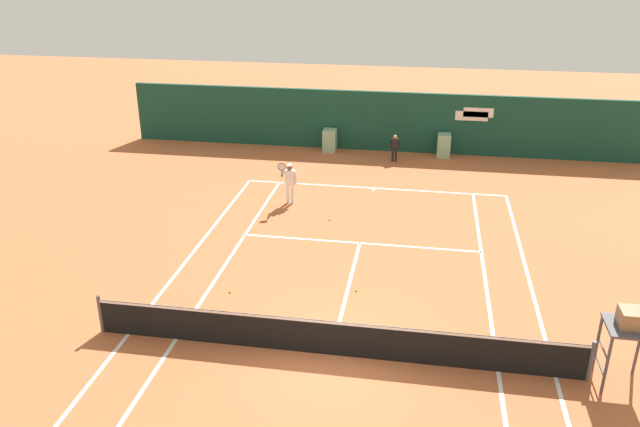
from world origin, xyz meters
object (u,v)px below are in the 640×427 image
tennis_ball_near_service_line (330,219)px  tennis_ball_by_sideline (356,290)px  player_on_baseline (290,180)px  tennis_ball_mid_court (230,292)px  ball_kid_left_post (395,146)px  umpire_chair (631,325)px

tennis_ball_near_service_line → tennis_ball_by_sideline: bearing=-72.7°
player_on_baseline → tennis_ball_mid_court: 7.06m
tennis_ball_by_sideline → tennis_ball_near_service_line: size_ratio=1.00×
tennis_ball_near_service_line → player_on_baseline: bearing=142.6°
player_on_baseline → ball_kid_left_post: (3.67, 5.87, -0.23)m
tennis_ball_by_sideline → tennis_ball_near_service_line: 5.17m
tennis_ball_by_sideline → tennis_ball_near_service_line: same height
tennis_ball_mid_court → umpire_chair: bearing=-13.9°
tennis_ball_near_service_line → tennis_ball_mid_court: 6.00m
umpire_chair → ball_kid_left_post: umpire_chair is taller
umpire_chair → tennis_ball_by_sideline: umpire_chair is taller
player_on_baseline → ball_kid_left_post: player_on_baseline is taller
umpire_chair → tennis_ball_near_service_line: 11.47m
umpire_chair → player_on_baseline: bearing=45.8°
tennis_ball_near_service_line → tennis_ball_mid_court: bearing=-110.0°
umpire_chair → tennis_ball_near_service_line: bearing=44.4°
umpire_chair → ball_kid_left_post: 16.53m
umpire_chair → player_on_baseline: size_ratio=1.29×
player_on_baseline → tennis_ball_mid_court: player_on_baseline is taller
umpire_chair → tennis_ball_near_service_line: umpire_chair is taller
tennis_ball_by_sideline → tennis_ball_mid_court: same height
tennis_ball_by_sideline → tennis_ball_near_service_line: bearing=107.3°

